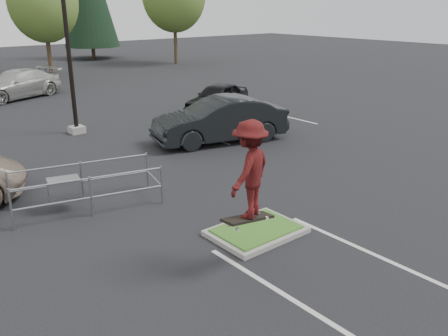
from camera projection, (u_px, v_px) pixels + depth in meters
ground at (256, 234)px, 11.64m from camera, size 120.00×120.00×0.00m
grass_median at (256, 231)px, 11.61m from camera, size 2.20×1.60×0.16m
stall_lines at (98, 179)px, 15.22m from camera, size 22.62×17.60×0.01m
light_pole at (66, 24)px, 19.20m from camera, size 0.70×0.60×10.12m
decid_c at (43, 5)px, 35.29m from camera, size 5.12×5.12×8.38m
cart_corral at (69, 186)px, 12.77m from camera, size 4.14×2.29×1.11m
skateboarder at (249, 170)px, 9.47m from camera, size 1.50×1.19×2.23m
car_r_charc at (220, 120)px, 19.15m from camera, size 5.75×3.22×1.79m
car_r_black at (218, 98)px, 24.59m from camera, size 4.64×3.09×1.47m
car_far_silver at (17, 84)px, 28.10m from camera, size 6.10×4.18×1.64m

